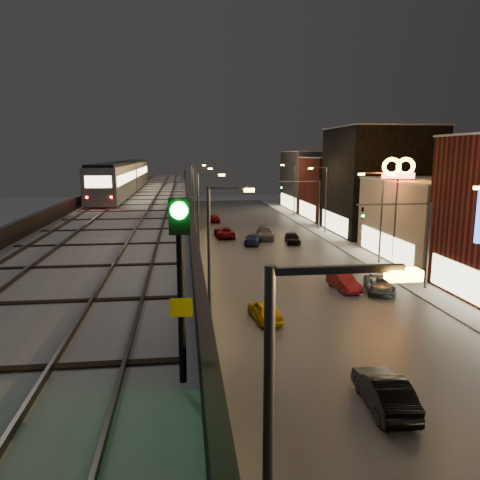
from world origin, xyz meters
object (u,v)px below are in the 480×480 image
car_near_white (384,392)px  car_mid_dark (253,240)px  car_onc_dark (379,285)px  car_onc_white (265,233)px  subway_train (124,176)px  car_mid_silver (224,233)px  rail_signal (180,255)px  car_taxi (265,311)px  car_onc_silver (344,283)px  car_onc_red (292,238)px  car_far_white (214,219)px

car_near_white → car_mid_dark: 36.72m
car_onc_dark → car_onc_white: 24.41m
subway_train → car_mid_silver: (11.60, 5.92, -7.54)m
rail_signal → car_mid_dark: (8.16, 46.28, -8.39)m
rail_signal → car_taxi: rail_signal is taller
rail_signal → car_onc_silver: 30.58m
car_mid_silver → car_near_white: bearing=91.3°
car_taxi → car_onc_white: car_onc_white is taller
car_onc_red → car_taxi: bearing=-101.5°
rail_signal → car_onc_white: (10.25, 49.74, -8.26)m
rail_signal → car_near_white: size_ratio=0.75×
car_onc_white → car_onc_dark: bearing=-71.3°
subway_train → car_far_white: 23.89m
car_onc_white → car_onc_red: 4.51m
subway_train → car_onc_dark: bearing=-42.3°
car_mid_dark → car_onc_white: bearing=-106.7°
car_near_white → car_onc_red: car_near_white is taller
rail_signal → car_onc_dark: (15.15, 25.83, -8.39)m
rail_signal → car_taxi: 22.83m
car_mid_silver → car_onc_red: bearing=143.1°
car_near_white → car_mid_silver: bearing=-82.5°
car_onc_white → car_onc_red: bearing=-46.0°
car_onc_white → car_mid_dark: bearing=-114.1°
car_onc_white → car_onc_red: (2.71, -3.60, -0.06)m
car_onc_silver → car_onc_red: bearing=80.7°
car_mid_dark → car_far_white: size_ratio=1.17×
rail_signal → subway_train: bearing=98.0°
car_mid_silver → car_mid_dark: 5.86m
subway_train → car_onc_white: size_ratio=6.32×
rail_signal → car_onc_red: (12.96, 46.14, -8.33)m
rail_signal → car_near_white: 15.16m
rail_signal → car_mid_silver: (5.20, 51.34, -8.32)m
rail_signal → car_far_white: size_ratio=0.92×
car_mid_silver → car_onc_white: bearing=159.4°
rail_signal → car_mid_silver: bearing=84.2°
rail_signal → car_onc_white: rail_signal is taller
car_onc_silver → rail_signal: bearing=-123.3°
car_near_white → car_onc_white: car_onc_white is taller
subway_train → car_onc_red: 20.79m
car_mid_dark → car_far_white: bearing=-65.2°
car_taxi → car_mid_dark: (3.00, 25.66, -0.05)m
car_onc_white → car_taxi: bearing=-92.8°
car_near_white → car_far_white: 55.70m
rail_signal → car_near_white: (8.36, 9.56, -8.28)m
car_near_white → subway_train: bearing=-64.4°
car_mid_dark → car_onc_silver: size_ratio=1.11×
subway_train → car_onc_white: bearing=14.6°
car_far_white → car_onc_dark: size_ratio=0.82×
car_near_white → car_onc_dark: size_ratio=1.00×
subway_train → car_onc_red: (19.36, 0.72, -7.54)m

